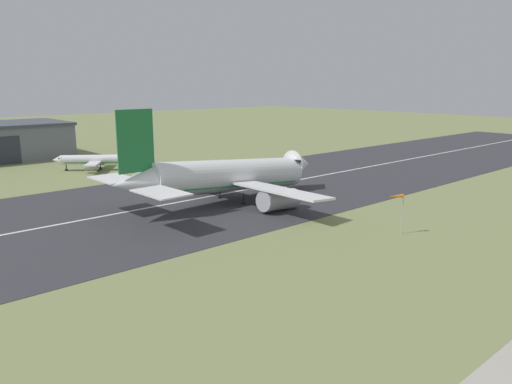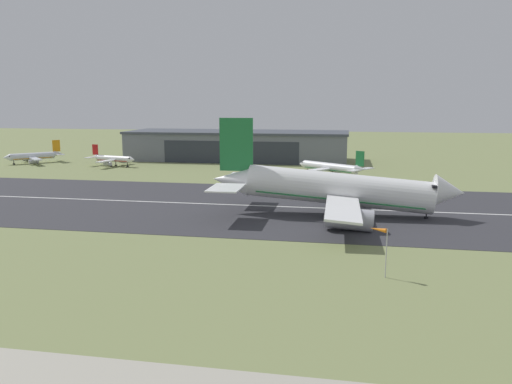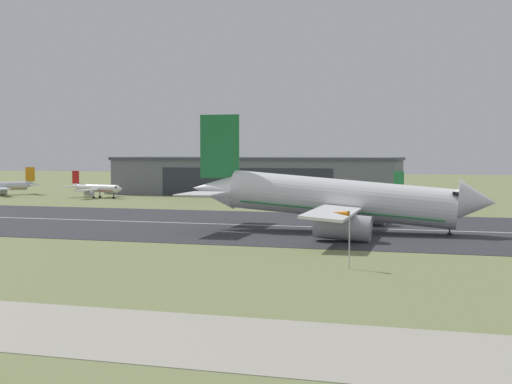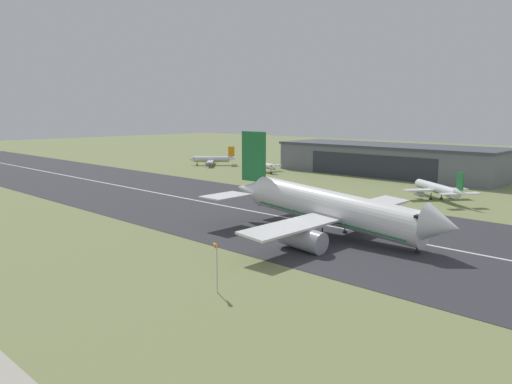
{
  "view_description": "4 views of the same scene",
  "coord_description": "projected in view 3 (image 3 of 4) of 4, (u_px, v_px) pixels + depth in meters",
  "views": [
    {
      "loc": [
        -20.12,
        21.2,
        24.11
      ],
      "look_at": [
        37.65,
        85.48,
        5.05
      ],
      "focal_mm": 35.0,
      "sensor_mm": 36.0,
      "label": 1
    },
    {
      "loc": [
        43.91,
        -1.32,
        22.7
      ],
      "look_at": [
        26.49,
        95.22,
        5.07
      ],
      "focal_mm": 35.0,
      "sensor_mm": 36.0,
      "label": 2
    },
    {
      "loc": [
        61.69,
        -16.98,
        13.44
      ],
      "look_at": [
        30.34,
        91.42,
        6.91
      ],
      "focal_mm": 50.0,
      "sensor_mm": 36.0,
      "label": 3
    },
    {
      "loc": [
        97.36,
        21.2,
        23.81
      ],
      "look_at": [
        19.23,
        102.11,
        5.72
      ],
      "focal_mm": 35.0,
      "sensor_mm": 36.0,
      "label": 4
    }
  ],
  "objects": [
    {
      "name": "runway_strip",
      "position": [
        124.0,
        221.0,
        135.59
      ],
      "size": [
        458.04,
        55.01,
        0.06
      ],
      "primitive_type": "cube",
      "color": "#333338",
      "rests_on": "ground_plane"
    },
    {
      "name": "runway_centreline",
      "position": [
        124.0,
        221.0,
        135.59
      ],
      "size": [
        412.24,
        0.7,
        0.01
      ],
      "primitive_type": "cube",
      "color": "silver",
      "rests_on": "runway_strip"
    },
    {
      "name": "hangar_building",
      "position": [
        258.0,
        176.0,
        219.27
      ],
      "size": [
        87.17,
        27.77,
        11.5
      ],
      "color": "slate",
      "rests_on": "ground_plane"
    },
    {
      "name": "airplane_landing",
      "position": [
        339.0,
        200.0,
        117.16
      ],
      "size": [
        50.77,
        48.7,
        19.72
      ],
      "color": "white",
      "rests_on": "ground_plane"
    },
    {
      "name": "airplane_parked_west",
      "position": [
        96.0,
        188.0,
        203.39
      ],
      "size": [
        19.67,
        17.12,
        7.65
      ],
      "color": "white",
      "rests_on": "ground_plane"
    },
    {
      "name": "airplane_parked_centre",
      "position": [
        1.0,
        187.0,
        216.06
      ],
      "size": [
        20.32,
        20.22,
        8.42
      ],
      "color": "silver",
      "rests_on": "ground_plane"
    },
    {
      "name": "airplane_parked_east",
      "position": [
        364.0,
        195.0,
        169.53
      ],
      "size": [
        24.11,
        20.32,
        8.82
      ],
      "color": "white",
      "rests_on": "ground_plane"
    },
    {
      "name": "windsock_pole",
      "position": [
        342.0,
        216.0,
        81.6
      ],
      "size": [
        2.41,
        1.68,
        6.62
      ],
      "color": "#B7B7BC",
      "rests_on": "ground_plane"
    }
  ]
}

